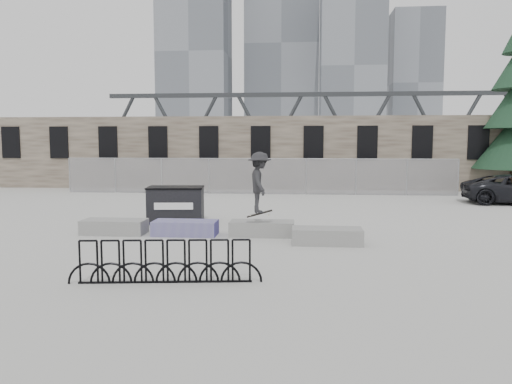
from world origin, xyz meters
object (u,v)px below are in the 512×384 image
planter_center_left (185,227)px  skateboarder (260,182)px  bike_rack (165,262)px  dumpster (176,205)px  planter_center_right (262,228)px  planter_offset (327,235)px  planter_far_left (114,226)px

planter_center_left → skateboarder: size_ratio=1.00×
planter_center_left → skateboarder: bearing=-3.7°
bike_rack → dumpster: bearing=102.7°
planter_center_right → dumpster: dumpster is taller
planter_center_left → planter_offset: bearing=-12.5°
planter_offset → dumpster: 6.26m
dumpster → skateboarder: (3.26, -2.52, 1.03)m
planter_far_left → planter_offset: same height
planter_offset → bike_rack: size_ratio=0.50×
planter_far_left → planter_offset: 6.76m
planter_center_left → planter_center_right: (2.41, 0.13, 0.00)m
planter_center_right → planter_far_left: bearing=-178.4°
bike_rack → skateboarder: size_ratio=2.00×
planter_center_right → planter_offset: (1.97, -1.10, 0.00)m
bike_rack → skateboarder: (1.53, 5.16, 1.25)m
planter_far_left → planter_center_right: bearing=1.6°
planter_far_left → bike_rack: 6.17m
planter_far_left → skateboarder: 4.89m
planter_offset → dumpster: dumpster is taller
planter_far_left → planter_center_right: size_ratio=1.00×
planter_center_left → bike_rack: 5.38m
planter_far_left → dumpster: 2.78m
planter_center_left → planter_center_right: bearing=3.1°
planter_far_left → bike_rack: (3.14, -5.31, 0.19)m
bike_rack → skateboarder: 5.52m
planter_far_left → planter_center_left: size_ratio=1.00×
planter_far_left → planter_center_left: 2.31m
planter_center_left → skateboarder: skateboarder is taller
dumpster → skateboarder: skateboarder is taller
planter_far_left → skateboarder: (4.67, -0.15, 1.44)m
planter_offset → planter_center_right: bearing=150.7°
dumpster → planter_center_right: bearing=-40.6°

